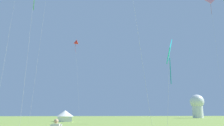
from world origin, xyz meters
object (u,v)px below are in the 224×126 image
at_px(kite_cyan_diamond, 169,53).
at_px(kite_pink_diamond, 210,1).
at_px(kite_red_delta, 76,43).
at_px(observatory_dome, 197,105).
at_px(festival_tent_left, 65,115).

height_order(kite_cyan_diamond, kite_pink_diamond, kite_pink_diamond).
height_order(kite_cyan_diamond, kite_red_delta, kite_red_delta).
distance_m(kite_cyan_diamond, observatory_dome, 93.17).
bearing_deg(kite_cyan_diamond, kite_red_delta, 104.59).
height_order(kite_pink_diamond, festival_tent_left, kite_pink_diamond).
distance_m(kite_red_delta, festival_tent_left, 19.34).
distance_m(kite_cyan_diamond, festival_tent_left, 41.72).
relative_size(kite_cyan_diamond, observatory_dome, 0.92).
xyz_separation_m(kite_cyan_diamond, kite_pink_diamond, (22.82, 26.08, 20.97)).
relative_size(kite_pink_diamond, kite_red_delta, 1.44).
xyz_separation_m(kite_pink_diamond, festival_tent_left, (-34.90, 13.27, -27.77)).
bearing_deg(observatory_dome, festival_tent_left, -145.31).
distance_m(kite_pink_diamond, observatory_dome, 63.87).
height_order(kite_pink_diamond, kite_red_delta, kite_pink_diamond).
xyz_separation_m(festival_tent_left, observatory_dome, (59.21, 40.99, 4.44)).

